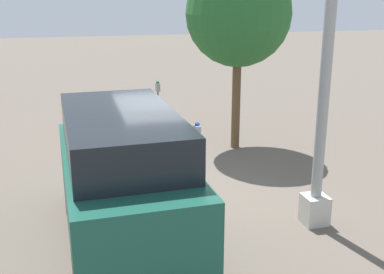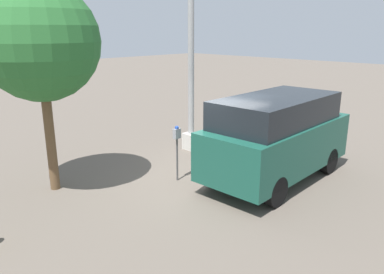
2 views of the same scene
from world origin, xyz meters
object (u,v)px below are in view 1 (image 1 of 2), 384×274
(parking_meter_near, at_px, (197,140))
(parking_meter_far, at_px, (158,93))
(parked_van, at_px, (123,173))
(street_tree, at_px, (238,14))
(fire_hydrant, at_px, (162,119))
(lamp_post, at_px, (321,128))

(parking_meter_near, relative_size, parking_meter_far, 1.05)
(parked_van, bearing_deg, street_tree, 139.25)
(parking_meter_near, xyz_separation_m, fire_hydrant, (-4.74, 0.19, -0.73))
(lamp_post, distance_m, street_tree, 5.06)
(parking_meter_near, xyz_separation_m, parked_van, (1.88, -1.81, 0.11))
(street_tree, bearing_deg, fire_hydrant, -143.62)
(parking_meter_far, xyz_separation_m, parked_van, (7.30, -2.00, 0.16))
(lamp_post, xyz_separation_m, street_tree, (-4.74, 0.14, 1.74))
(parking_meter_far, distance_m, parked_van, 7.57)
(parking_meter_far, bearing_deg, parked_van, -20.61)
(parking_meter_far, distance_m, street_tree, 4.16)
(parking_meter_near, height_order, parking_meter_far, parking_meter_near)
(fire_hydrant, bearing_deg, parked_van, -16.75)
(parking_meter_near, bearing_deg, lamp_post, 31.85)
(parked_van, relative_size, fire_hydrant, 6.14)
(parked_van, bearing_deg, parking_meter_near, 134.53)
(lamp_post, relative_size, parked_van, 1.10)
(parking_meter_near, distance_m, parking_meter_far, 5.43)
(fire_hydrant, bearing_deg, parking_meter_far, 179.59)
(lamp_post, distance_m, parked_van, 3.54)
(lamp_post, height_order, fire_hydrant, lamp_post)
(parking_meter_far, relative_size, parked_van, 0.31)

